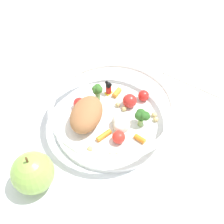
{
  "coord_description": "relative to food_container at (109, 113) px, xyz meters",
  "views": [
    {
      "loc": [
        0.32,
        0.2,
        0.46
      ],
      "look_at": [
        0.02,
        0.01,
        0.03
      ],
      "focal_mm": 43.78,
      "sensor_mm": 36.0,
      "label": 1
    }
  ],
  "objects": [
    {
      "name": "folded_napkin",
      "position": [
        -0.26,
        0.11,
        -0.03
      ],
      "size": [
        0.13,
        0.16,
        0.01
      ],
      "primitive_type": "cube",
      "rotation": [
        0.0,
        0.0,
        -0.07
      ],
      "color": "silver",
      "rests_on": "ground_plane"
    },
    {
      "name": "ground_plane",
      "position": [
        -0.02,
        -0.01,
        -0.03
      ],
      "size": [
        2.4,
        2.4,
        0.0
      ],
      "primitive_type": "plane",
      "color": "white"
    },
    {
      "name": "loose_apple",
      "position": [
        0.18,
        -0.04,
        0.0
      ],
      "size": [
        0.07,
        0.07,
        0.09
      ],
      "color": "#8CB74C",
      "rests_on": "ground_plane"
    },
    {
      "name": "food_container",
      "position": [
        0.0,
        0.0,
        0.0
      ],
      "size": [
        0.25,
        0.25,
        0.06
      ],
      "color": "white",
      "rests_on": "ground_plane"
    }
  ]
}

